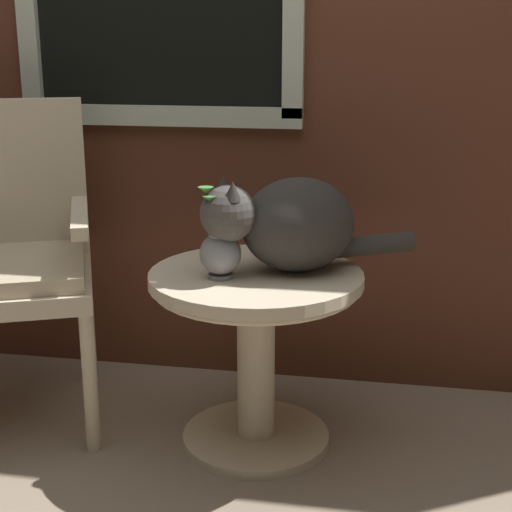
{
  "coord_description": "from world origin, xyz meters",
  "views": [
    {
      "loc": [
        0.55,
        -1.86,
        1.23
      ],
      "look_at": [
        0.16,
        0.28,
        0.61
      ],
      "focal_mm": 54.17,
      "sensor_mm": 36.0,
      "label": 1
    }
  ],
  "objects_px": {
    "wicker_chair": "(3,247)",
    "cat": "(291,224)",
    "pewter_vase_with_ivy": "(220,248)",
    "wicker_side_table": "(256,324)"
  },
  "relations": [
    {
      "from": "pewter_vase_with_ivy",
      "to": "wicker_chair",
      "type": "bearing_deg",
      "value": 169.58
    },
    {
      "from": "wicker_side_table",
      "to": "cat",
      "type": "distance_m",
      "value": 0.32
    },
    {
      "from": "wicker_chair",
      "to": "cat",
      "type": "distance_m",
      "value": 0.95
    },
    {
      "from": "cat",
      "to": "pewter_vase_with_ivy",
      "type": "relative_size",
      "value": 2.3
    },
    {
      "from": "wicker_side_table",
      "to": "pewter_vase_with_ivy",
      "type": "bearing_deg",
      "value": -142.14
    },
    {
      "from": "cat",
      "to": "pewter_vase_with_ivy",
      "type": "xyz_separation_m",
      "value": [
        -0.19,
        -0.11,
        -0.06
      ]
    },
    {
      "from": "wicker_chair",
      "to": "cat",
      "type": "height_order",
      "value": "wicker_chair"
    },
    {
      "from": "wicker_chair",
      "to": "pewter_vase_with_ivy",
      "type": "height_order",
      "value": "wicker_chair"
    },
    {
      "from": "wicker_chair",
      "to": "pewter_vase_with_ivy",
      "type": "relative_size",
      "value": 3.86
    },
    {
      "from": "wicker_chair",
      "to": "cat",
      "type": "bearing_deg",
      "value": -1.9
    }
  ]
}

